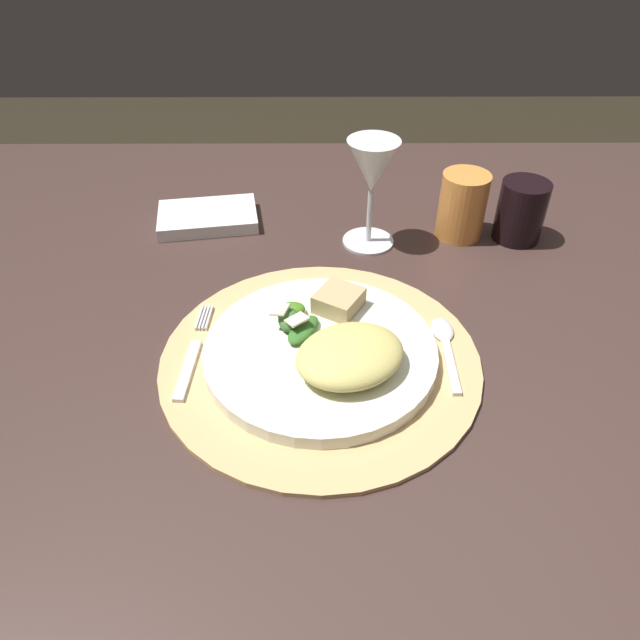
{
  "coord_description": "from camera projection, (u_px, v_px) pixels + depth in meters",
  "views": [
    {
      "loc": [
        -0.06,
        -0.58,
        1.22
      ],
      "look_at": [
        -0.05,
        -0.03,
        0.77
      ],
      "focal_mm": 33.18,
      "sensor_mm": 36.0,
      "label": 1
    }
  ],
  "objects": [
    {
      "name": "ground_plane",
      "position": [
        346.0,
        597.0,
        1.22
      ],
      "size": [
        6.0,
        6.0,
        0.0
      ],
      "primitive_type": "plane",
      "color": "black"
    },
    {
      "name": "dark_tumbler",
      "position": [
        521.0,
        211.0,
        0.86
      ],
      "size": [
        0.07,
        0.07,
        0.09
      ],
      "primitive_type": "cylinder",
      "color": "black",
      "rests_on": "dining_table"
    },
    {
      "name": "wine_glass",
      "position": [
        372.0,
        172.0,
        0.8
      ],
      "size": [
        0.08,
        0.08,
        0.16
      ],
      "color": "silver",
      "rests_on": "dining_table"
    },
    {
      "name": "amber_tumbler",
      "position": [
        462.0,
        206.0,
        0.86
      ],
      "size": [
        0.07,
        0.07,
        0.1
      ],
      "primitive_type": "cylinder",
      "color": "orange",
      "rests_on": "dining_table"
    },
    {
      "name": "pasta_serving",
      "position": [
        350.0,
        355.0,
        0.63
      ],
      "size": [
        0.15,
        0.14,
        0.04
      ],
      "primitive_type": "ellipsoid",
      "rotation": [
        0.0,
        0.0,
        0.47
      ],
      "color": "#D7C96C",
      "rests_on": "dinner_plate"
    },
    {
      "name": "salad_greens",
      "position": [
        294.0,
        320.0,
        0.69
      ],
      "size": [
        0.06,
        0.08,
        0.03
      ],
      "color": "#457F1E",
      "rests_on": "dinner_plate"
    },
    {
      "name": "spoon",
      "position": [
        445.0,
        341.0,
        0.69
      ],
      "size": [
        0.03,
        0.13,
        0.01
      ],
      "color": "silver",
      "rests_on": "placemat"
    },
    {
      "name": "bread_piece",
      "position": [
        339.0,
        301.0,
        0.71
      ],
      "size": [
        0.07,
        0.07,
        0.02
      ],
      "primitive_type": "cube",
      "rotation": [
        0.0,
        0.0,
        4.18
      ],
      "color": "tan",
      "rests_on": "dinner_plate"
    },
    {
      "name": "fork",
      "position": [
        193.0,
        354.0,
        0.68
      ],
      "size": [
        0.02,
        0.16,
        0.0
      ],
      "color": "silver",
      "rests_on": "placemat"
    },
    {
      "name": "napkin",
      "position": [
        208.0,
        217.0,
        0.91
      ],
      "size": [
        0.16,
        0.12,
        0.02
      ],
      "primitive_type": "cube",
      "rotation": [
        0.0,
        0.0,
        0.15
      ],
      "color": "silver",
      "rests_on": "dining_table"
    },
    {
      "name": "dining_table",
      "position": [
        358.0,
        388.0,
        0.83
      ],
      "size": [
        1.46,
        1.07,
        0.75
      ],
      "color": "#3F2C27",
      "rests_on": "ground"
    },
    {
      "name": "placemat",
      "position": [
        320.0,
        359.0,
        0.68
      ],
      "size": [
        0.37,
        0.37,
        0.01
      ],
      "primitive_type": "cylinder",
      "color": "tan",
      "rests_on": "dining_table"
    },
    {
      "name": "dinner_plate",
      "position": [
        320.0,
        352.0,
        0.67
      ],
      "size": [
        0.26,
        0.26,
        0.02
      ],
      "primitive_type": "cylinder",
      "color": "white",
      "rests_on": "placemat"
    }
  ]
}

